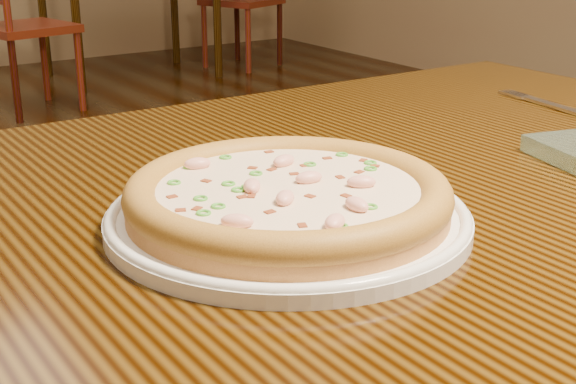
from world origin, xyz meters
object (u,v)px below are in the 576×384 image
plate (288,216)px  hero_table (360,277)px  pizza (288,195)px  chair_c (16,28)px

plate → hero_table: bearing=22.6°
hero_table → plate: plate is taller
pizza → chair_c: chair_c is taller
hero_table → chair_c: chair_c is taller
plate → pizza: size_ratio=1.12×
hero_table → chair_c: 3.67m
hero_table → pizza: bearing=-157.4°
hero_table → pizza: pizza is taller
hero_table → plate: 0.17m
hero_table → chair_c: size_ratio=1.26×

